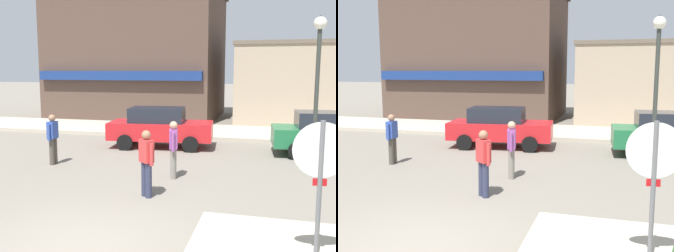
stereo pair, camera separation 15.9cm
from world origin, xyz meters
TOP-DOWN VIEW (x-y plane):
  - ground_plane at (0.00, 0.00)m, footprint 160.00×160.00m
  - kerb_far at (0.00, 12.83)m, footprint 80.00×4.00m
  - stop_sign at (3.77, 0.22)m, footprint 0.82×0.10m
  - lamp_post at (4.25, 6.24)m, footprint 0.36×0.36m
  - parked_car_nearest at (-1.19, 8.91)m, footprint 4.16×2.20m
  - parked_car_second at (5.03, 8.91)m, footprint 4.12×2.11m
  - pedestrian_crossing_near at (-3.71, 5.27)m, footprint 0.23×0.55m
  - pedestrian_crossing_far at (0.43, 4.68)m, footprint 0.29×0.56m
  - pedestrian_kerb_side at (0.21, 2.93)m, footprint 0.47×0.43m
  - building_corner_shop at (-5.33, 18.52)m, footprint 10.32×7.87m
  - building_storefront_left_near at (5.02, 17.92)m, footprint 8.11×6.64m

SIDE VIEW (x-z plane):
  - ground_plane at x=0.00m, z-range 0.00..0.00m
  - kerb_far at x=0.00m, z-range 0.00..0.15m
  - parked_car_nearest at x=-1.19m, z-range 0.03..1.59m
  - parked_car_second at x=5.03m, z-range 0.03..1.59m
  - pedestrian_crossing_near at x=-3.71m, z-range 0.06..1.67m
  - pedestrian_crossing_far at x=0.43m, z-range 0.06..1.67m
  - pedestrian_kerb_side at x=0.21m, z-range 0.06..1.67m
  - stop_sign at x=3.77m, z-range 0.37..2.67m
  - building_storefront_left_near at x=5.02m, z-range 0.00..4.49m
  - lamp_post at x=4.25m, z-range 0.69..5.23m
  - building_corner_shop at x=-5.33m, z-range 0.00..7.90m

